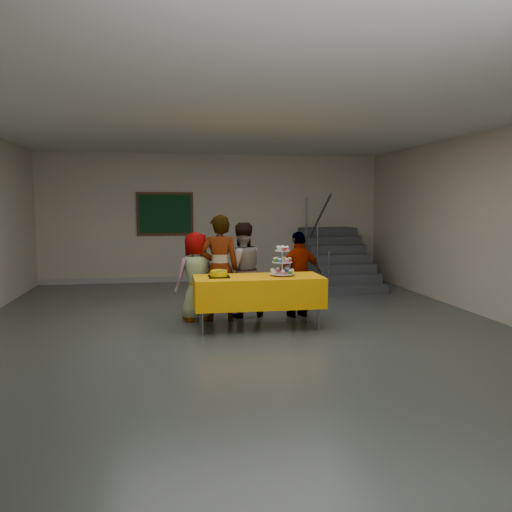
{
  "coord_description": "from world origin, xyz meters",
  "views": [
    {
      "loc": [
        -1.0,
        -6.82,
        1.82
      ],
      "look_at": [
        0.25,
        0.5,
        1.05
      ],
      "focal_mm": 35.0,
      "sensor_mm": 36.0,
      "label": 1
    }
  ],
  "objects_px": {
    "bake_table": "(258,291)",
    "schoolchild_c": "(241,270)",
    "schoolchild_b": "(220,268)",
    "bear_cake": "(219,273)",
    "schoolchild_d": "(299,274)",
    "staircase": "(334,262)",
    "cupcake_stand": "(282,263)",
    "schoolchild_a": "(196,276)",
    "noticeboard": "(165,214)"
  },
  "relations": [
    {
      "from": "bake_table",
      "to": "cupcake_stand",
      "type": "height_order",
      "value": "cupcake_stand"
    },
    {
      "from": "cupcake_stand",
      "to": "schoolchild_d",
      "type": "bearing_deg",
      "value": 55.1
    },
    {
      "from": "bear_cake",
      "to": "schoolchild_a",
      "type": "distance_m",
      "value": 0.73
    },
    {
      "from": "schoolchild_a",
      "to": "schoolchild_d",
      "type": "height_order",
      "value": "schoolchild_a"
    },
    {
      "from": "schoolchild_b",
      "to": "schoolchild_a",
      "type": "bearing_deg",
      "value": -17.05
    },
    {
      "from": "schoolchild_a",
      "to": "noticeboard",
      "type": "height_order",
      "value": "noticeboard"
    },
    {
      "from": "bear_cake",
      "to": "schoolchild_d",
      "type": "distance_m",
      "value": 1.5
    },
    {
      "from": "schoolchild_b",
      "to": "noticeboard",
      "type": "xyz_separation_m",
      "value": [
        -0.86,
        4.11,
        0.77
      ]
    },
    {
      "from": "staircase",
      "to": "bake_table",
      "type": "bearing_deg",
      "value": -122.67
    },
    {
      "from": "bear_cake",
      "to": "schoolchild_d",
      "type": "height_order",
      "value": "schoolchild_d"
    },
    {
      "from": "cupcake_stand",
      "to": "schoolchild_d",
      "type": "xyz_separation_m",
      "value": [
        0.42,
        0.6,
        -0.26
      ]
    },
    {
      "from": "schoolchild_d",
      "to": "bear_cake",
      "type": "bearing_deg",
      "value": 10.08
    },
    {
      "from": "schoolchild_d",
      "to": "staircase",
      "type": "xyz_separation_m",
      "value": [
        1.67,
        3.2,
        -0.21
      ]
    },
    {
      "from": "bake_table",
      "to": "staircase",
      "type": "distance_m",
      "value": 4.54
    },
    {
      "from": "bear_cake",
      "to": "schoolchild_d",
      "type": "relative_size",
      "value": 0.26
    },
    {
      "from": "bake_table",
      "to": "schoolchild_c",
      "type": "relative_size",
      "value": 1.23
    },
    {
      "from": "bake_table",
      "to": "schoolchild_c",
      "type": "height_order",
      "value": "schoolchild_c"
    },
    {
      "from": "bake_table",
      "to": "schoolchild_d",
      "type": "height_order",
      "value": "schoolchild_d"
    },
    {
      "from": "schoolchild_a",
      "to": "schoolchild_b",
      "type": "xyz_separation_m",
      "value": [
        0.36,
        -0.13,
        0.14
      ]
    },
    {
      "from": "schoolchild_d",
      "to": "noticeboard",
      "type": "bearing_deg",
      "value": -75.54
    },
    {
      "from": "bake_table",
      "to": "noticeboard",
      "type": "bearing_deg",
      "value": 106.51
    },
    {
      "from": "schoolchild_b",
      "to": "noticeboard",
      "type": "distance_m",
      "value": 4.27
    },
    {
      "from": "bake_table",
      "to": "schoolchild_a",
      "type": "xyz_separation_m",
      "value": [
        -0.87,
        0.68,
        0.14
      ]
    },
    {
      "from": "cupcake_stand",
      "to": "noticeboard",
      "type": "height_order",
      "value": "noticeboard"
    },
    {
      "from": "schoolchild_a",
      "to": "noticeboard",
      "type": "xyz_separation_m",
      "value": [
        -0.51,
        3.99,
        0.9
      ]
    },
    {
      "from": "bake_table",
      "to": "schoolchild_a",
      "type": "distance_m",
      "value": 1.11
    },
    {
      "from": "staircase",
      "to": "cupcake_stand",
      "type": "bearing_deg",
      "value": -118.77
    },
    {
      "from": "cupcake_stand",
      "to": "bear_cake",
      "type": "bearing_deg",
      "value": 179.9
    },
    {
      "from": "schoolchild_b",
      "to": "noticeboard",
      "type": "bearing_deg",
      "value": -75.58
    },
    {
      "from": "schoolchild_a",
      "to": "staircase",
      "type": "xyz_separation_m",
      "value": [
        3.32,
        3.15,
        -0.21
      ]
    },
    {
      "from": "schoolchild_c",
      "to": "staircase",
      "type": "distance_m",
      "value": 3.99
    },
    {
      "from": "schoolchild_c",
      "to": "schoolchild_d",
      "type": "relative_size",
      "value": 1.1
    },
    {
      "from": "schoolchild_b",
      "to": "bear_cake",
      "type": "bearing_deg",
      "value": 85.86
    },
    {
      "from": "bake_table",
      "to": "schoolchild_d",
      "type": "relative_size",
      "value": 1.35
    },
    {
      "from": "schoolchild_b",
      "to": "schoolchild_d",
      "type": "height_order",
      "value": "schoolchild_b"
    },
    {
      "from": "cupcake_stand",
      "to": "schoolchild_c",
      "type": "xyz_separation_m",
      "value": [
        -0.5,
        0.78,
        -0.19
      ]
    },
    {
      "from": "bake_table",
      "to": "schoolchild_d",
      "type": "distance_m",
      "value": 1.01
    },
    {
      "from": "schoolchild_c",
      "to": "bear_cake",
      "type": "bearing_deg",
      "value": 52.89
    },
    {
      "from": "schoolchild_a",
      "to": "staircase",
      "type": "height_order",
      "value": "staircase"
    },
    {
      "from": "schoolchild_c",
      "to": "cupcake_stand",
      "type": "bearing_deg",
      "value": 115.09
    },
    {
      "from": "schoolchild_a",
      "to": "noticeboard",
      "type": "distance_m",
      "value": 4.12
    },
    {
      "from": "bake_table",
      "to": "bear_cake",
      "type": "xyz_separation_m",
      "value": [
        -0.58,
        0.02,
        0.27
      ]
    },
    {
      "from": "cupcake_stand",
      "to": "bear_cake",
      "type": "height_order",
      "value": "cupcake_stand"
    },
    {
      "from": "bake_table",
      "to": "bear_cake",
      "type": "height_order",
      "value": "bear_cake"
    },
    {
      "from": "schoolchild_a",
      "to": "schoolchild_b",
      "type": "bearing_deg",
      "value": 139.2
    },
    {
      "from": "bear_cake",
      "to": "noticeboard",
      "type": "xyz_separation_m",
      "value": [
        -0.8,
        4.64,
        0.77
      ]
    },
    {
      "from": "bake_table",
      "to": "schoolchild_d",
      "type": "xyz_separation_m",
      "value": [
        0.78,
        0.62,
        0.14
      ]
    },
    {
      "from": "schoolchild_d",
      "to": "staircase",
      "type": "distance_m",
      "value": 3.62
    },
    {
      "from": "noticeboard",
      "to": "schoolchild_c",
      "type": "bearing_deg",
      "value": -72.14
    },
    {
      "from": "noticeboard",
      "to": "cupcake_stand",
      "type": "bearing_deg",
      "value": -69.4
    }
  ]
}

